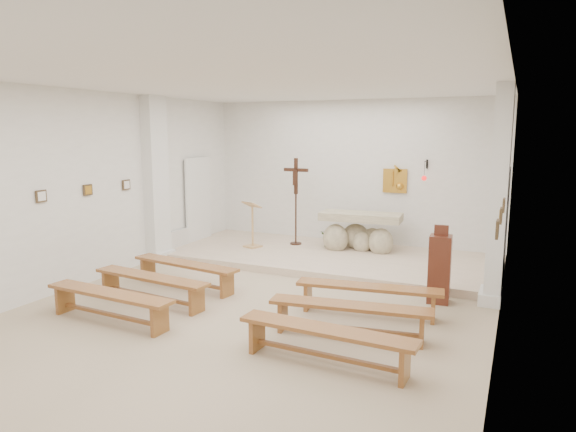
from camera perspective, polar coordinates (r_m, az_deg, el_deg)
The scene contains 29 objects.
ground at distance 8.13m, azimuth -3.98°, elevation -10.54°, with size 7.00×10.00×0.00m, color #C7AD90.
wall_left at distance 9.86m, azimuth -22.28°, elevation 2.76°, with size 0.02×10.00×3.50m, color white.
wall_right at distance 6.79m, azimuth 22.71°, elevation 0.04°, with size 0.02×10.00×3.50m, color white.
wall_back at distance 12.30m, azimuth 7.06°, elevation 4.57°, with size 7.00×0.02×3.50m, color white.
ceiling at distance 7.68m, azimuth -4.29°, elevation 14.76°, with size 7.00×10.00×0.02m, color silver.
sanctuary_platform at distance 11.18m, azimuth 4.59°, elevation -4.59°, with size 6.98×3.00×0.15m, color beige.
pilaster_left at distance 11.24m, azimuth -14.44°, elevation 3.89°, with size 0.26×0.55×3.50m, color white.
pilaster_right at distance 8.78m, azimuth 22.38°, elevation 2.02°, with size 0.26×0.55×3.50m, color white.
gold_wall_relief at distance 12.01m, azimuth 11.80°, elevation 3.85°, with size 0.55×0.04×0.55m, color gold.
sanctuary_lamp at distance 11.62m, azimuth 14.93°, elevation 4.34°, with size 0.11×0.36×0.44m.
station_frame_left_front at distance 9.32m, azimuth -25.74°, elevation 2.00°, with size 0.03×0.20×0.20m, color #46341F.
station_frame_left_mid at distance 9.99m, azimuth -21.36°, elevation 2.72°, with size 0.03×0.20×0.20m, color #46341F.
station_frame_left_rear at distance 10.70m, azimuth -17.53°, elevation 3.33°, with size 0.03×0.20×0.20m, color #46341F.
station_frame_right_front at distance 6.01m, azimuth 22.24°, elevation -1.36°, with size 0.03×0.20×0.20m, color #46341F.
station_frame_right_mid at distance 6.99m, azimuth 22.59°, elevation 0.05°, with size 0.03×0.20×0.20m, color #46341F.
station_frame_right_rear at distance 7.98m, azimuth 22.85°, elevation 1.10°, with size 0.03×0.20×0.20m, color #46341F.
radiator_left at distance 12.05m, azimuth -12.30°, elevation -2.80°, with size 0.10×0.85×0.52m, color silver.
radiator_right at distance 9.74m, azimuth 22.36°, elevation -6.20°, with size 0.10×0.85×0.52m, color silver.
altar at distance 11.55m, azimuth 7.94°, elevation -2.02°, with size 1.83×0.85×0.92m.
lectern at distance 11.68m, azimuth -4.02°, elevation -0.91°, with size 0.46×0.42×1.09m.
crucifix_stand at distance 11.87m, azimuth 0.87°, elevation 2.35°, with size 0.61×0.27×2.02m.
potted_plant at distance 11.77m, azimuth 4.71°, elevation -2.27°, with size 0.44×0.39×0.49m, color #335421.
donation_pedestal at distance 8.73m, azimuth 16.49°, elevation -5.62°, with size 0.37×0.37×1.29m.
bench_left_front at distance 9.37m, azimuth -11.36°, elevation -5.76°, with size 2.23×0.64×0.47m.
bench_right_front at distance 7.95m, azimuth 8.95°, elevation -8.44°, with size 2.23×0.65×0.47m.
bench_left_second at distance 8.67m, azimuth -14.98°, elevation -7.15°, with size 2.22×0.56×0.47m.
bench_right_second at distance 7.11m, azimuth 6.89°, elevation -10.59°, with size 2.23×0.65×0.47m.
bench_left_third at distance 8.00m, azimuth -19.26°, elevation -8.75°, with size 2.22×0.47×0.47m.
bench_right_third at distance 6.28m, azimuth 4.24°, elevation -13.29°, with size 2.21×0.45×0.47m.
Camera 1 is at (3.66, -6.71, 2.77)m, focal length 32.00 mm.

